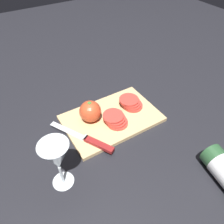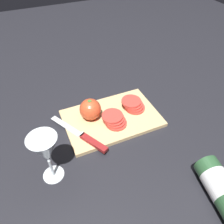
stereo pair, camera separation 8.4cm
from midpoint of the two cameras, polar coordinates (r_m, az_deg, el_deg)
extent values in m
plane|color=black|center=(0.88, 1.69, -2.43)|extent=(3.00, 3.00, 0.00)
cube|color=tan|center=(0.88, 2.75, -1.93)|extent=(0.37, 0.24, 0.02)
cylinder|color=#2D5633|center=(0.75, 29.88, -17.44)|extent=(0.11, 0.20, 0.08)
cylinder|color=silver|center=(0.76, 29.24, -16.55)|extent=(0.09, 0.09, 0.08)
cylinder|color=silver|center=(0.74, -11.78, -15.87)|extent=(0.07, 0.07, 0.00)
cylinder|color=silver|center=(0.71, -12.25, -14.20)|extent=(0.01, 0.01, 0.08)
cone|color=silver|center=(0.64, -13.43, -9.87)|extent=(0.09, 0.09, 0.10)
cone|color=#DBCC84|center=(0.66, -13.05, -11.28)|extent=(0.04, 0.04, 0.05)
sphere|color=#DB4C28|center=(0.84, -2.85, 0.56)|extent=(0.08, 0.08, 0.08)
cylinder|color=#47702D|center=(0.82, -2.94, 2.59)|extent=(0.02, 0.02, 0.01)
cube|color=silver|center=(0.84, -8.97, -3.85)|extent=(0.09, 0.15, 0.00)
cube|color=silver|center=(0.80, -4.93, -6.16)|extent=(0.03, 0.02, 0.01)
cube|color=maroon|center=(0.78, -1.71, -8.16)|extent=(0.07, 0.11, 0.01)
cylinder|color=#D63D33|center=(0.84, 4.00, -3.04)|extent=(0.08, 0.08, 0.01)
cylinder|color=#D63D33|center=(0.84, 3.67, -2.43)|extent=(0.08, 0.08, 0.01)
cylinder|color=#D63D33|center=(0.83, 3.33, -1.81)|extent=(0.08, 0.08, 0.01)
cylinder|color=#D63D33|center=(0.83, 3.00, -1.18)|extent=(0.08, 0.08, 0.01)
cylinder|color=#D63D33|center=(0.92, 8.68, 1.02)|extent=(0.08, 0.08, 0.01)
cylinder|color=#D63D33|center=(0.91, 8.36, 1.56)|extent=(0.08, 0.08, 0.01)
cylinder|color=#D63D33|center=(0.91, 8.04, 2.10)|extent=(0.08, 0.08, 0.01)
cylinder|color=#D63D33|center=(0.90, 7.72, 2.65)|extent=(0.08, 0.08, 0.01)
camera|label=1|loc=(0.04, -87.16, 2.68)|focal=35.00mm
camera|label=2|loc=(0.04, 92.84, -2.68)|focal=35.00mm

